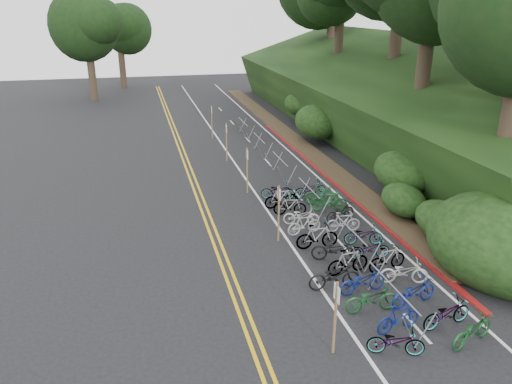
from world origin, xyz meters
TOP-DOWN VIEW (x-y plane):
  - ground at (0.00, 0.00)m, footprint 120.00×120.00m
  - road_markings at (0.63, 10.10)m, footprint 7.47×80.00m
  - red_curb at (5.70, 12.00)m, footprint 0.25×28.00m
  - embankment at (12.96, 19.04)m, footprint 14.30×48.14m
  - bike_rack_front at (2.59, -1.19)m, footprint 1.12×3.38m
  - bike_racks_rest at (3.00, 13.00)m, footprint 1.14×23.00m
  - signpost_near at (0.10, -2.46)m, footprint 0.08×0.40m
  - signposts_rest at (0.60, 14.00)m, footprint 0.08×18.40m
  - bike_front at (1.45, 0.82)m, footprint 0.71×1.91m
  - bike_valet at (2.99, 3.20)m, footprint 3.60×14.61m

SIDE VIEW (x-z plane):
  - ground at x=0.00m, z-range 0.00..0.00m
  - road_markings at x=0.63m, z-range 0.00..0.01m
  - red_curb at x=5.70m, z-range 0.00..0.10m
  - bike_valet at x=2.99m, z-range -0.06..1.02m
  - bike_front at x=1.45m, z-range 0.00..1.00m
  - bike_rack_front at x=2.59m, z-range 0.28..1.40m
  - bike_racks_rest at x=3.00m, z-range 0.27..1.44m
  - signpost_near at x=0.10m, z-range 0.17..2.52m
  - signposts_rest at x=0.60m, z-range 0.18..2.68m
  - embankment at x=12.96m, z-range -1.99..7.12m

